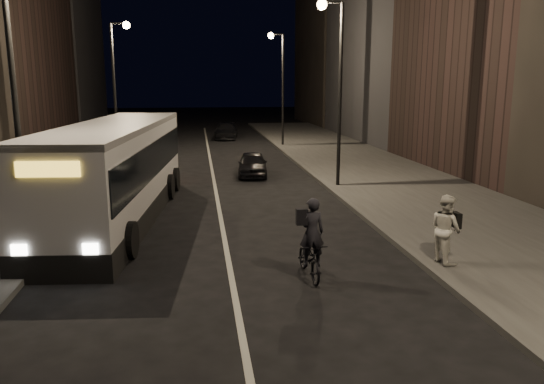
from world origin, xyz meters
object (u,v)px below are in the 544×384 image
object	(u,v)px
streetlight_right_mid	(335,69)
streetlight_left_near	(22,61)
car_mid	(154,150)
streetlight_left_far	(118,72)
cyclist_on_bicycle	(310,251)
city_bus	(117,168)
pedestrian_woman	(446,229)
car_far	(226,131)
streetlight_right_far	(279,74)
car_near	(252,164)

from	to	relation	value
streetlight_right_mid	streetlight_left_near	distance (m)	13.33
streetlight_left_near	car_mid	distance (m)	18.56
streetlight_left_far	cyclist_on_bicycle	bearing A→B (deg)	-70.84
streetlight_left_far	city_bus	bearing A→B (deg)	-83.09
streetlight_left_near	pedestrian_woman	world-z (taller)	streetlight_left_near
cyclist_on_bicycle	car_far	distance (m)	33.09
streetlight_left_far	streetlight_left_near	bearing A→B (deg)	-90.00
streetlight_right_far	streetlight_left_far	size ratio (longest dim) A/B	1.00
car_near	car_far	xyz separation A→B (m)	(-0.35, 18.35, 0.04)
streetlight_left_far	car_near	xyz separation A→B (m)	(7.37, -6.23, -4.74)
streetlight_left_far	car_near	distance (m)	10.75
streetlight_left_far	city_bus	size ratio (longest dim) A/B	0.63
car_mid	car_far	xyz separation A→B (m)	(5.11, 12.26, -0.02)
streetlight_left_far	car_mid	bearing A→B (deg)	-4.26
pedestrian_woman	car_near	bearing A→B (deg)	1.86
car_near	streetlight_left_far	bearing A→B (deg)	145.49
streetlight_right_mid	city_bus	size ratio (longest dim) A/B	0.63
streetlight_right_mid	streetlight_left_far	size ratio (longest dim) A/B	1.00
streetlight_right_far	pedestrian_woman	world-z (taller)	streetlight_right_far
cyclist_on_bicycle	car_near	world-z (taller)	cyclist_on_bicycle
cyclist_on_bicycle	car_near	distance (m)	14.74
car_far	car_mid	bearing A→B (deg)	-105.60
city_bus	streetlight_right_far	bearing A→B (deg)	71.73
streetlight_right_far	car_far	xyz separation A→B (m)	(-3.64, 6.12, -4.71)
city_bus	car_near	world-z (taller)	city_bus
city_bus	car_near	distance (m)	9.91
streetlight_right_far	city_bus	xyz separation A→B (m)	(-8.93, -20.28, -3.51)
pedestrian_woman	streetlight_left_far	bearing A→B (deg)	15.87
streetlight_left_near	cyclist_on_bicycle	bearing A→B (deg)	-22.16
car_far	city_bus	bearing A→B (deg)	-94.31
streetlight_right_mid	car_far	world-z (taller)	streetlight_right_mid
streetlight_right_far	streetlight_left_far	bearing A→B (deg)	-150.64
car_mid	car_far	bearing A→B (deg)	-109.21
streetlight_right_mid	car_mid	world-z (taller)	streetlight_right_mid
city_bus	car_mid	size ratio (longest dim) A/B	3.15
pedestrian_woman	car_near	size ratio (longest dim) A/B	0.50
car_mid	car_far	distance (m)	13.28
car_mid	city_bus	bearing A→B (deg)	92.67
streetlight_right_mid	cyclist_on_bicycle	bearing A→B (deg)	-107.12
streetlight_right_mid	streetlight_right_far	distance (m)	16.00
city_bus	car_far	distance (m)	26.95
streetlight_right_far	car_near	world-z (taller)	streetlight_right_far
streetlight_right_mid	city_bus	xyz separation A→B (m)	(-8.93, -4.28, -3.51)
city_bus	streetlight_left_far	bearing A→B (deg)	102.41
city_bus	pedestrian_woman	size ratio (longest dim) A/B	7.06
streetlight_right_mid	car_far	bearing A→B (deg)	99.34
pedestrian_woman	car_near	world-z (taller)	pedestrian_woman
streetlight_right_far	car_far	world-z (taller)	streetlight_right_far
pedestrian_woman	car_far	xyz separation A→B (m)	(-3.91, 32.88, -0.41)
streetlight_right_mid	car_near	world-z (taller)	streetlight_right_mid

